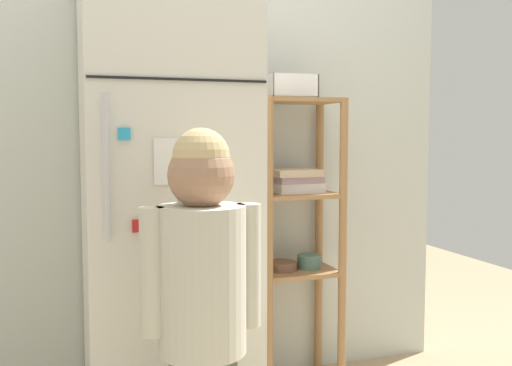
% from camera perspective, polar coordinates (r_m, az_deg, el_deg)
% --- Properties ---
extents(kitchen_wall_back, '(2.50, 0.03, 2.32)m').
position_cam_1_polar(kitchen_wall_back, '(2.58, -7.59, 5.93)').
color(kitchen_wall_back, silver).
rests_on(kitchen_wall_back, ground).
extents(refrigerator, '(0.60, 0.63, 1.82)m').
position_cam_1_polar(refrigerator, '(2.25, -8.64, -0.25)').
color(refrigerator, silver).
rests_on(refrigerator, ground).
extents(child_standing, '(0.36, 0.27, 1.12)m').
position_cam_1_polar(child_standing, '(1.77, -5.24, -9.11)').
color(child_standing, '#54614D').
rests_on(child_standing, ground).
extents(pantry_shelf_unit, '(0.37, 0.28, 1.25)m').
position_cam_1_polar(pantry_shelf_unit, '(2.58, 3.82, -3.19)').
color(pantry_shelf_unit, '#9E7247').
rests_on(pantry_shelf_unit, ground).
extents(fruit_bin, '(0.20, 0.19, 0.10)m').
position_cam_1_polar(fruit_bin, '(2.56, 3.03, 8.96)').
color(fruit_bin, white).
rests_on(fruit_bin, pantry_shelf_unit).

